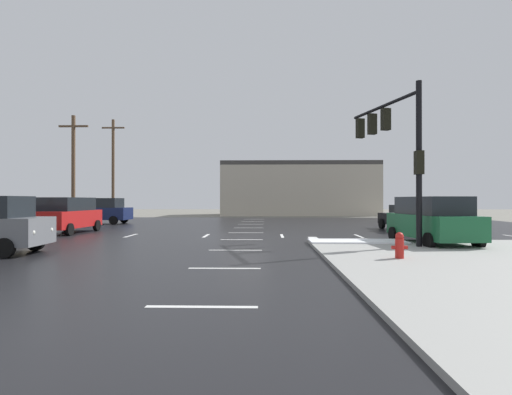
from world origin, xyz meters
The scene contains 13 objects.
ground_plane centered at (0.00, 0.00, 0.00)m, with size 120.00×120.00×0.00m, color slate.
road_asphalt centered at (0.00, 0.00, 0.01)m, with size 44.00×44.00×0.02m, color black.
snow_strip_curbside centered at (5.00, -4.00, 0.17)m, with size 4.00×1.60×0.06m, color white.
lane_markings centered at (1.20, -1.38, 0.02)m, with size 36.15×36.15×0.01m.
traffic_signal_mast centered at (6.57, -4.02, 4.49)m, with size 1.53×5.17×6.33m.
fire_hydrant centered at (5.21, -8.76, 0.54)m, with size 0.48×0.26×0.79m.
strip_building_background centered at (5.27, 29.48, 3.25)m, with size 18.84×8.00×6.50m.
suv_red centered at (-10.17, 1.57, 1.09)m, with size 2.27×4.88×2.03m.
sedan_black centered at (9.83, 3.84, 0.85)m, with size 2.39×4.67×1.58m.
suv_green centered at (8.13, -4.02, 1.09)m, with size 2.55×4.97×2.03m.
suv_navy centered at (-12.07, 10.52, 1.09)m, with size 4.94×2.43×2.03m.
utility_pole_far centered at (-13.22, 8.57, 4.31)m, with size 2.20×0.28×8.21m.
utility_pole_distant centered at (-13.72, 17.71, 5.09)m, with size 2.20×0.28×9.74m.
Camera 1 is at (1.13, -21.11, 1.92)m, focal length 28.26 mm.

